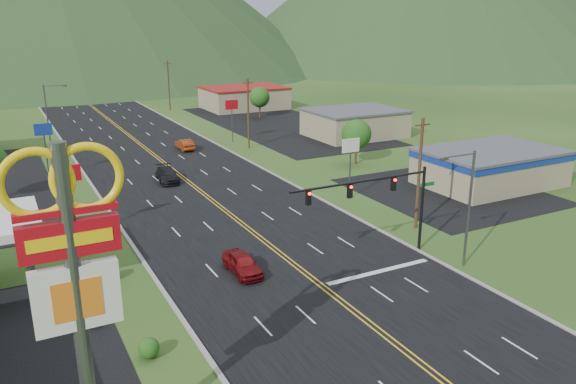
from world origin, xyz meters
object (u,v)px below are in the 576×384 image
streetlight_east (467,201)px  car_dark_mid (167,175)px  car_red_near (242,264)px  pylon_sign (73,266)px  streetlight_west (49,111)px  traffic_signal (382,194)px  car_red_far (185,145)px

streetlight_east → car_dark_mid: (-13.23, 33.20, -4.41)m
streetlight_east → car_red_near: bearing=156.9°
car_red_near → car_dark_mid: size_ratio=0.85×
pylon_sign → streetlight_west: size_ratio=1.56×
traffic_signal → car_dark_mid: 30.76m
streetlight_west → car_red_far: size_ratio=1.93×
pylon_sign → traffic_signal: (23.48, 12.00, -3.97)m
car_dark_mid → car_red_far: (6.89, 14.97, -0.00)m
pylon_sign → streetlight_east: bearing=15.8°
car_red_near → car_red_far: 42.59m
car_red_far → traffic_signal: bearing=92.7°
traffic_signal → car_red_far: 44.43m
streetlight_west → car_dark_mid: (9.63, -26.80, -4.41)m
streetlight_east → streetlight_west: same height
streetlight_west → car_red_near: (7.57, -53.48, -4.41)m
traffic_signal → streetlight_east: (4.70, -4.00, -0.15)m
car_red_far → streetlight_east: bearing=98.1°
pylon_sign → car_dark_mid: pylon_sign is taller
streetlight_east → car_red_near: streetlight_east is taller
traffic_signal → car_red_near: size_ratio=2.90×
streetlight_west → car_red_far: streetlight_west is taller
pylon_sign → car_dark_mid: bearing=70.1°
traffic_signal → car_dark_mid: bearing=106.3°
car_red_near → traffic_signal: bearing=-13.6°
traffic_signal → car_red_far: traffic_signal is taller
streetlight_east → car_dark_mid: bearing=111.7°
car_dark_mid → traffic_signal: bearing=-67.6°
traffic_signal → streetlight_east: size_ratio=1.46×
car_dark_mid → streetlight_west: bearing=115.9°
car_red_far → pylon_sign: bearing=69.3°
streetlight_east → streetlight_west: size_ratio=1.00×
pylon_sign → streetlight_east: pylon_sign is taller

